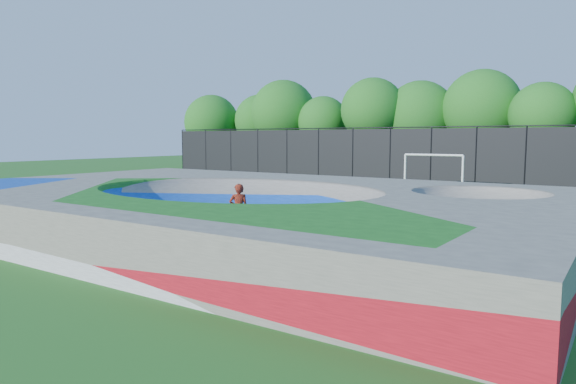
% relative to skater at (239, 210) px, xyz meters
% --- Properties ---
extents(ground, '(120.00, 120.00, 0.00)m').
position_rel_skater_xyz_m(ground, '(-0.86, 0.81, -0.87)').
color(ground, '#1D5818').
rests_on(ground, ground).
extents(skate_deck, '(22.00, 14.00, 1.50)m').
position_rel_skater_xyz_m(skate_deck, '(-0.86, 0.81, -0.12)').
color(skate_deck, gray).
rests_on(skate_deck, ground).
extents(skater, '(0.76, 0.73, 1.75)m').
position_rel_skater_xyz_m(skater, '(0.00, 0.00, 0.00)').
color(skater, red).
rests_on(skater, ground).
extents(skateboard, '(0.76, 0.64, 0.05)m').
position_rel_skater_xyz_m(skateboard, '(0.00, 0.00, -0.85)').
color(skateboard, black).
rests_on(skateboard, ground).
extents(soccer_goal, '(3.52, 0.12, 2.33)m').
position_rel_skater_xyz_m(soccer_goal, '(1.09, 16.40, 0.74)').
color(soccer_goal, white).
rests_on(soccer_goal, ground).
extents(fence, '(48.09, 0.09, 4.04)m').
position_rel_skater_xyz_m(fence, '(-0.86, 21.81, 1.22)').
color(fence, black).
rests_on(fence, ground).
extents(treeline, '(53.21, 7.29, 8.58)m').
position_rel_skater_xyz_m(treeline, '(-3.03, 26.63, 4.28)').
color(treeline, '#443622').
rests_on(treeline, ground).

